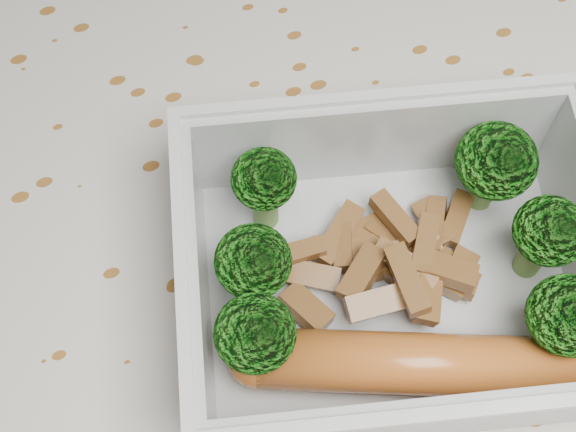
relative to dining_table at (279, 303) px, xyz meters
name	(u,v)px	position (x,y,z in m)	size (l,w,h in m)	color
dining_table	(279,303)	(0.00, 0.00, 0.00)	(1.40, 0.90, 0.75)	brown
tablecloth	(278,273)	(0.00, 0.00, 0.05)	(1.46, 0.96, 0.19)	silver
lunch_container	(393,277)	(0.04, -0.04, 0.11)	(0.23, 0.20, 0.07)	silver
broccoli_florets	(409,247)	(0.05, -0.04, 0.13)	(0.18, 0.14, 0.06)	#608C3F
meat_pile	(395,259)	(0.05, -0.03, 0.10)	(0.12, 0.08, 0.03)	olive
sausage	(417,364)	(0.04, -0.09, 0.11)	(0.17, 0.08, 0.03)	#BA5F22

